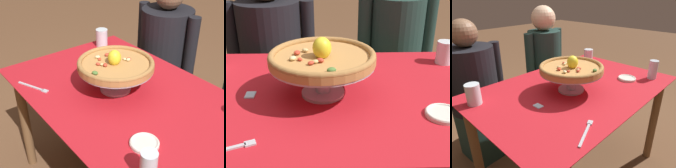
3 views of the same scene
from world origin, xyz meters
TOP-DOWN VIEW (x-y plane):
  - dining_table at (0.00, 0.00)m, footprint 1.30×0.87m
  - pizza_stand at (-0.05, -0.01)m, footprint 0.39×0.39m
  - pizza at (-0.05, -0.02)m, footprint 0.39×0.39m
  - water_glass_back_left at (-0.55, 0.26)m, footprint 0.08×0.08m
  - side_plate at (0.35, -0.18)m, footprint 0.12×0.12m
  - dinner_fork at (-0.33, -0.35)m, footprint 0.19×0.10m
  - sugar_packet at (-0.33, -0.02)m, footprint 0.04×0.05m
  - diner_left at (-0.38, 0.70)m, footprint 0.52×0.39m

SIDE VIEW (x-z plane):
  - diner_left at x=-0.38m, z-range -0.01..1.14m
  - dining_table at x=0.00m, z-range 0.26..1.00m
  - sugar_packet at x=-0.33m, z-range 0.74..0.75m
  - dinner_fork at x=-0.33m, z-range 0.74..0.75m
  - side_plate at x=0.35m, z-range 0.74..0.76m
  - water_glass_back_left at x=-0.55m, z-range 0.73..0.85m
  - pizza_stand at x=-0.05m, z-range 0.77..0.90m
  - pizza at x=-0.05m, z-range 0.84..0.94m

